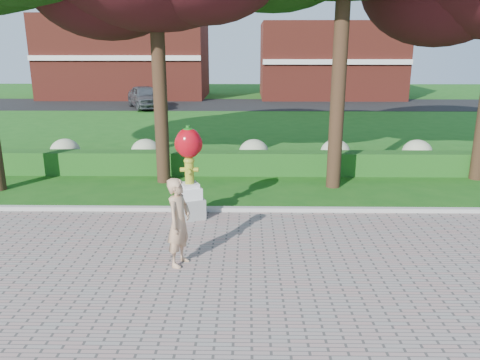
{
  "coord_description": "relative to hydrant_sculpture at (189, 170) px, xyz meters",
  "views": [
    {
      "loc": [
        0.75,
        -8.87,
        4.27
      ],
      "look_at": [
        0.6,
        1.0,
        1.48
      ],
      "focal_mm": 35.0,
      "sensor_mm": 36.0,
      "label": 1
    }
  ],
  "objects": [
    {
      "name": "parked_car",
      "position": [
        -6.02,
        23.06,
        -0.47
      ],
      "size": [
        3.77,
        5.22,
        1.65
      ],
      "primitive_type": "imported",
      "rotation": [
        0.0,
        0.0,
        0.43
      ],
      "color": "#46494F",
      "rests_on": "street"
    },
    {
      "name": "building_right",
      "position": [
        8.7,
        31.5,
        1.89
      ],
      "size": [
        12.0,
        8.0,
        6.4
      ],
      "primitive_type": "cube",
      "color": "maroon",
      "rests_on": "ground"
    },
    {
      "name": "street",
      "position": [
        0.7,
        25.5,
        -1.3
      ],
      "size": [
        50.0,
        8.0,
        0.02
      ],
      "primitive_type": "cube",
      "color": "black",
      "rests_on": "ground"
    },
    {
      "name": "woman",
      "position": [
        0.11,
        -2.71,
        -0.37
      ],
      "size": [
        0.63,
        0.77,
        1.81
      ],
      "primitive_type": "imported",
      "rotation": [
        0.0,
        0.0,
        1.24
      ],
      "color": "tan",
      "rests_on": "walkway"
    },
    {
      "name": "ground",
      "position": [
        0.7,
        -2.5,
        -1.31
      ],
      "size": [
        100.0,
        100.0,
        0.0
      ],
      "primitive_type": "plane",
      "color": "#185314",
      "rests_on": "ground"
    },
    {
      "name": "lawn_hedge",
      "position": [
        0.7,
        4.5,
        -0.91
      ],
      "size": [
        24.0,
        0.7,
        0.8
      ],
      "primitive_type": "cube",
      "color": "#194814",
      "rests_on": "ground"
    },
    {
      "name": "curb",
      "position": [
        0.7,
        0.5,
        -1.24
      ],
      "size": [
        40.0,
        0.18,
        0.15
      ],
      "primitive_type": "cube",
      "color": "#ADADA5",
      "rests_on": "ground"
    },
    {
      "name": "hydrangea_row",
      "position": [
        1.27,
        5.5,
        -0.76
      ],
      "size": [
        20.1,
        1.1,
        0.99
      ],
      "color": "#ACB087",
      "rests_on": "ground"
    },
    {
      "name": "hydrant_sculpture",
      "position": [
        0.0,
        0.0,
        0.0
      ],
      "size": [
        0.85,
        0.85,
        2.4
      ],
      "rotation": [
        0.0,
        0.0,
        0.39
      ],
      "color": "gray",
      "rests_on": "walkway"
    },
    {
      "name": "building_left",
      "position": [
        -9.3,
        31.5,
        2.19
      ],
      "size": [
        14.0,
        8.0,
        7.0
      ],
      "primitive_type": "cube",
      "color": "maroon",
      "rests_on": "ground"
    }
  ]
}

